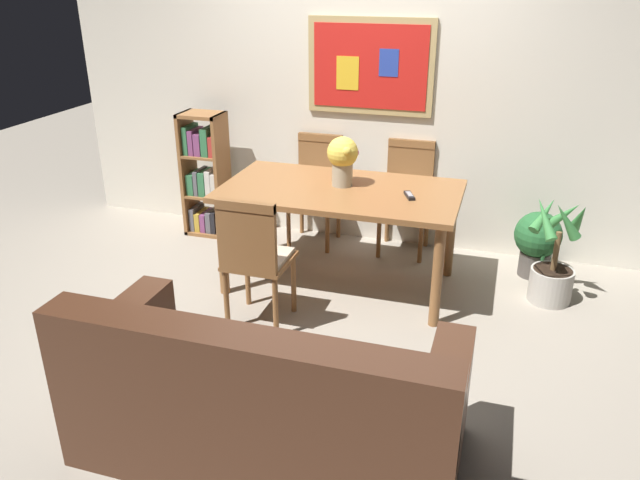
{
  "coord_description": "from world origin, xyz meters",
  "views": [
    {
      "loc": [
        1.17,
        -3.54,
        2.17
      ],
      "look_at": [
        0.13,
        -0.22,
        0.65
      ],
      "focal_mm": 34.79,
      "sensor_mm": 36.0,
      "label": 1
    }
  ],
  "objects_px": {
    "potted_ivy": "(537,241)",
    "leather_couch": "(265,403)",
    "potted_palm": "(553,266)",
    "tv_remote": "(409,195)",
    "dining_chair_near_left": "(254,252)",
    "flower_vase": "(343,157)",
    "dining_chair_far_left": "(317,180)",
    "bookshelf": "(206,176)",
    "dining_chair_far_right": "(407,188)",
    "dining_table": "(340,200)"
  },
  "relations": [
    {
      "from": "leather_couch",
      "to": "tv_remote",
      "type": "height_order",
      "value": "leather_couch"
    },
    {
      "from": "leather_couch",
      "to": "potted_palm",
      "type": "xyz_separation_m",
      "value": [
        1.34,
        2.04,
        -0.04
      ]
    },
    {
      "from": "potted_ivy",
      "to": "leather_couch",
      "type": "bearing_deg",
      "value": -117.14
    },
    {
      "from": "dining_chair_far_right",
      "to": "tv_remote",
      "type": "height_order",
      "value": "dining_chair_far_right"
    },
    {
      "from": "dining_chair_near_left",
      "to": "leather_couch",
      "type": "bearing_deg",
      "value": -65.2
    },
    {
      "from": "bookshelf",
      "to": "potted_ivy",
      "type": "bearing_deg",
      "value": -0.7
    },
    {
      "from": "dining_chair_far_right",
      "to": "potted_ivy",
      "type": "relative_size",
      "value": 1.67
    },
    {
      "from": "dining_table",
      "to": "potted_palm",
      "type": "distance_m",
      "value": 1.56
    },
    {
      "from": "dining_chair_near_left",
      "to": "flower_vase",
      "type": "relative_size",
      "value": 2.58
    },
    {
      "from": "leather_couch",
      "to": "bookshelf",
      "type": "height_order",
      "value": "bookshelf"
    },
    {
      "from": "potted_ivy",
      "to": "flower_vase",
      "type": "height_order",
      "value": "flower_vase"
    },
    {
      "from": "dining_chair_far_left",
      "to": "bookshelf",
      "type": "bearing_deg",
      "value": -171.71
    },
    {
      "from": "leather_couch",
      "to": "bookshelf",
      "type": "distance_m",
      "value": 2.9
    },
    {
      "from": "potted_ivy",
      "to": "potted_palm",
      "type": "distance_m",
      "value": 0.4
    },
    {
      "from": "dining_chair_near_left",
      "to": "leather_couch",
      "type": "distance_m",
      "value": 1.23
    },
    {
      "from": "bookshelf",
      "to": "potted_palm",
      "type": "xyz_separation_m",
      "value": [
        2.88,
        -0.42,
        -0.25
      ]
    },
    {
      "from": "bookshelf",
      "to": "potted_ivy",
      "type": "distance_m",
      "value": 2.79
    },
    {
      "from": "dining_chair_far_left",
      "to": "dining_chair_near_left",
      "type": "xyz_separation_m",
      "value": [
        0.06,
        -1.5,
        0.0
      ]
    },
    {
      "from": "leather_couch",
      "to": "bookshelf",
      "type": "relative_size",
      "value": 1.68
    },
    {
      "from": "bookshelf",
      "to": "tv_remote",
      "type": "relative_size",
      "value": 6.68
    },
    {
      "from": "dining_table",
      "to": "tv_remote",
      "type": "height_order",
      "value": "tv_remote"
    },
    {
      "from": "dining_chair_near_left",
      "to": "flower_vase",
      "type": "bearing_deg",
      "value": 66.82
    },
    {
      "from": "dining_chair_far_right",
      "to": "bookshelf",
      "type": "distance_m",
      "value": 1.74
    },
    {
      "from": "leather_couch",
      "to": "potted_palm",
      "type": "distance_m",
      "value": 2.44
    },
    {
      "from": "bookshelf",
      "to": "dining_table",
      "type": "bearing_deg",
      "value": -23.85
    },
    {
      "from": "leather_couch",
      "to": "flower_vase",
      "type": "bearing_deg",
      "value": 94.73
    },
    {
      "from": "dining_chair_far_right",
      "to": "potted_ivy",
      "type": "xyz_separation_m",
      "value": [
        1.04,
        -0.21,
        -0.25
      ]
    },
    {
      "from": "potted_ivy",
      "to": "tv_remote",
      "type": "relative_size",
      "value": 3.39
    },
    {
      "from": "flower_vase",
      "to": "dining_chair_far_left",
      "type": "bearing_deg",
      "value": 120.88
    },
    {
      "from": "dining_chair_far_left",
      "to": "leather_couch",
      "type": "relative_size",
      "value": 0.51
    },
    {
      "from": "dining_chair_far_left",
      "to": "tv_remote",
      "type": "bearing_deg",
      "value": -40.89
    },
    {
      "from": "dining_table",
      "to": "bookshelf",
      "type": "xyz_separation_m",
      "value": [
        -1.38,
        0.61,
        -0.14
      ]
    },
    {
      "from": "potted_palm",
      "to": "tv_remote",
      "type": "distance_m",
      "value": 1.14
    },
    {
      "from": "dining_chair_far_left",
      "to": "flower_vase",
      "type": "xyz_separation_m",
      "value": [
        0.41,
        -0.68,
        0.42
      ]
    },
    {
      "from": "dining_chair_near_left",
      "to": "potted_ivy",
      "type": "xyz_separation_m",
      "value": [
        1.75,
        1.32,
        -0.25
      ]
    },
    {
      "from": "dining_chair_far_right",
      "to": "tv_remote",
      "type": "xyz_separation_m",
      "value": [
        0.15,
        -0.83,
        0.23
      ]
    },
    {
      "from": "potted_ivy",
      "to": "tv_remote",
      "type": "distance_m",
      "value": 1.19
    },
    {
      "from": "dining_chair_far_left",
      "to": "dining_chair_near_left",
      "type": "bearing_deg",
      "value": -87.73
    },
    {
      "from": "flower_vase",
      "to": "dining_table",
      "type": "bearing_deg",
      "value": -83.97
    },
    {
      "from": "dining_chair_far_left",
      "to": "tv_remote",
      "type": "height_order",
      "value": "dining_chair_far_left"
    },
    {
      "from": "dining_chair_far_right",
      "to": "leather_couch",
      "type": "height_order",
      "value": "dining_chair_far_right"
    },
    {
      "from": "potted_ivy",
      "to": "dining_chair_near_left",
      "type": "bearing_deg",
      "value": -142.89
    },
    {
      "from": "dining_chair_near_left",
      "to": "potted_palm",
      "type": "relative_size",
      "value": 1.16
    },
    {
      "from": "dining_chair_far_left",
      "to": "potted_palm",
      "type": "xyz_separation_m",
      "value": [
        1.91,
        -0.56,
        -0.26
      ]
    },
    {
      "from": "bookshelf",
      "to": "dining_chair_far_right",
      "type": "bearing_deg",
      "value": 5.92
    },
    {
      "from": "dining_chair_near_left",
      "to": "bookshelf",
      "type": "xyz_separation_m",
      "value": [
        -1.03,
        1.36,
        -0.02
      ]
    },
    {
      "from": "tv_remote",
      "to": "dining_chair_far_left",
      "type": "bearing_deg",
      "value": 139.11
    },
    {
      "from": "potted_palm",
      "to": "dining_chair_far_right",
      "type": "bearing_deg",
      "value": 152.49
    },
    {
      "from": "dining_table",
      "to": "leather_couch",
      "type": "xyz_separation_m",
      "value": [
        0.15,
        -1.84,
        -0.35
      ]
    },
    {
      "from": "potted_ivy",
      "to": "flower_vase",
      "type": "relative_size",
      "value": 1.54
    }
  ]
}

